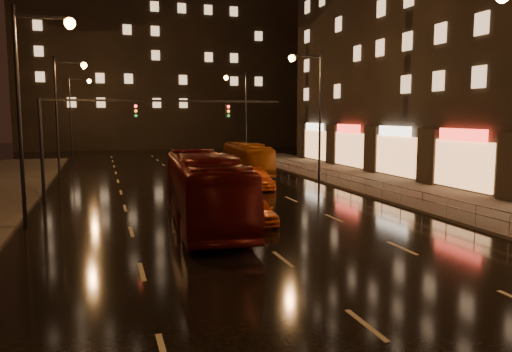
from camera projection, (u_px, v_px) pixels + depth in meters
The scene contains 9 objects.
ground at pixel (199, 193), 33.26m from camera, with size 140.00×140.00×0.00m, color black.
sidewalk_right at pixel (418, 194), 32.48m from camera, with size 7.00×70.00×0.15m, color #38332D.
building_distant at pixel (162, 36), 81.55m from camera, with size 44.00×16.00×36.00m, color black.
traffic_signal at pixel (119, 122), 31.20m from camera, with size 15.31×0.32×6.20m.
railing_right at pixel (351, 178), 34.26m from camera, with size 0.05×56.00×1.00m.
bus_red at pixel (205, 189), 23.80m from camera, with size 2.84×12.13×3.38m, color #4F0C0B.
bus_curb at pixel (247, 159), 43.64m from camera, with size 2.32×9.91×2.76m, color #92470E.
taxi_near at pixel (256, 210), 24.09m from camera, with size 1.45×3.60×1.23m, color orange.
taxi_far at pixel (258, 179), 35.58m from camera, with size 1.85×4.55×1.32m, color #E25915.
Camera 1 is at (-6.13, -12.52, 5.19)m, focal length 35.00 mm.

